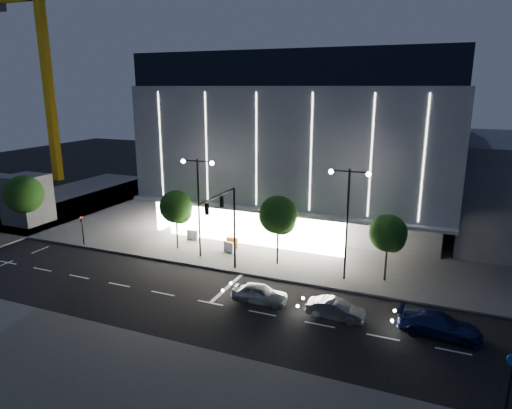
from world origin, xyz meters
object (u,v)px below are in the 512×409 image
object	(u,v)px
tower_crane	(49,49)
barrier_b	(192,235)
car_second	(336,309)
cycle_sign_pole	(509,386)
tree_mid	(278,217)
tree_right	(388,235)
barrier_c	(232,243)
barrier_d	(229,247)
street_lamp_west	(198,193)
car_third	(439,325)
tree_left	(176,209)
ped_signal_far	(82,227)
street_lamp_east	(348,208)
traffic_mast	(226,216)
car_lead	(260,293)

from	to	relation	value
tower_crane	barrier_b	size ratio (longest dim) A/B	29.09
car_second	cycle_sign_pole	bearing A→B (deg)	-126.69
cycle_sign_pole	tree_mid	world-z (taller)	tree_mid
tree_right	barrier_c	size ratio (longest dim) A/B	5.01
barrier_b	barrier_d	distance (m)	5.21
street_lamp_west	car_third	size ratio (longest dim) A/B	1.82
tree_left	tree_mid	size ratio (longest dim) A/B	0.93
ped_signal_far	tower_crane	distance (m)	39.63
cycle_sign_pole	car_second	size ratio (longest dim) A/B	1.04
barrier_c	barrier_b	bearing A→B (deg)	166.79
car_third	tower_crane	bearing A→B (deg)	67.12
tree_left	car_second	bearing A→B (deg)	-23.48
tower_crane	car_second	xyz separation A→B (m)	(51.65, -28.24, -19.87)
street_lamp_east	tree_left	size ratio (longest dim) A/B	1.57
tree_left	tree_right	size ratio (longest dim) A/B	1.04
traffic_mast	cycle_sign_pole	size ratio (longest dim) A/B	1.77
cycle_sign_pole	barrier_b	size ratio (longest dim) A/B	3.64
cycle_sign_pole	tower_crane	world-z (taller)	tower_crane
car_second	traffic_mast	bearing A→B (deg)	71.25
traffic_mast	car_third	world-z (taller)	traffic_mast
traffic_mast	tower_crane	bearing A→B (deg)	149.53
tree_right	tree_left	bearing A→B (deg)	180.00
tree_right	barrier_b	world-z (taller)	tree_right
car_lead	tree_right	bearing A→B (deg)	-52.94
tree_mid	tree_right	xyz separation A→B (m)	(9.00, -0.00, -0.45)
tree_mid	car_lead	world-z (taller)	tree_mid
tower_crane	tree_right	size ratio (longest dim) A/B	5.81
traffic_mast	tower_crane	distance (m)	51.04
car_third	barrier_c	distance (m)	20.55
traffic_mast	car_third	size ratio (longest dim) A/B	1.43
tower_crane	car_third	bearing A→B (deg)	-25.68
barrier_b	barrier_d	bearing A→B (deg)	-24.74
traffic_mast	ped_signal_far	size ratio (longest dim) A/B	2.36
ped_signal_far	car_lead	size ratio (longest dim) A/B	0.75
traffic_mast	street_lamp_west	bearing A→B (deg)	146.35
car_lead	barrier_b	size ratio (longest dim) A/B	3.63
tree_left	car_second	distance (m)	18.53
street_lamp_west	ped_signal_far	world-z (taller)	street_lamp_west
barrier_b	street_lamp_east	bearing A→B (deg)	-17.82
car_third	street_lamp_east	bearing A→B (deg)	53.14
tower_crane	car_third	world-z (taller)	tower_crane
tree_left	barrier_b	world-z (taller)	tree_left
tree_right	car_second	size ratio (longest dim) A/B	1.43
car_lead	car_second	world-z (taller)	car_lead
tree_mid	barrier_d	distance (m)	6.34
tree_mid	barrier_c	distance (m)	6.82
traffic_mast	street_lamp_east	world-z (taller)	street_lamp_east
barrier_d	tree_mid	bearing A→B (deg)	6.14
tree_right	street_lamp_east	bearing A→B (deg)	-161.37
tower_crane	tree_right	world-z (taller)	tower_crane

